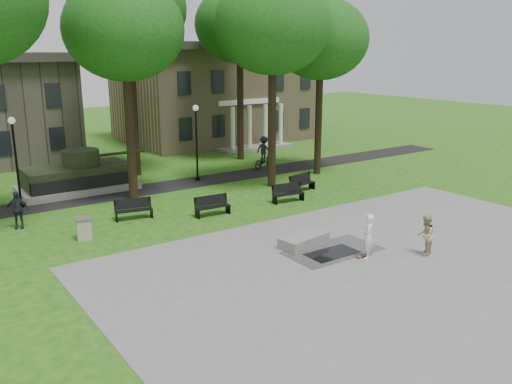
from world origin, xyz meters
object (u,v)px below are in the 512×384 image
concrete_block (304,240)px  friend_watching (425,235)px  skateboarder (368,236)px  trash_bin (84,228)px  park_bench_0 (133,209)px  cyclist (264,155)px

concrete_block → friend_watching: 4.90m
skateboarder → trash_bin: (-8.50, 8.60, -0.43)m
skateboarder → park_bench_0: (-5.61, 10.13, -0.39)m
concrete_block → cyclist: size_ratio=0.98×
friend_watching → trash_bin: (-10.61, 9.70, -0.36)m
skateboarder → cyclist: size_ratio=0.80×
concrete_block → skateboarder: (1.18, -2.48, 0.67)m
cyclist → park_bench_0: bearing=96.0°
concrete_block → trash_bin: trash_bin is taller
concrete_block → park_bench_0: size_ratio=1.19×
concrete_block → friend_watching: bearing=-47.4°
trash_bin → park_bench_0: bearing=27.8°
skateboarder → park_bench_0: skateboarder is taller
concrete_block → trash_bin: size_ratio=2.29×
skateboarder → trash_bin: bearing=-89.7°
cyclist → park_bench_0: 13.29m
concrete_block → cyclist: bearing=60.7°
cyclist → trash_bin: 16.57m
skateboarder → friend_watching: bearing=108.1°
concrete_block → friend_watching: friend_watching is taller
park_bench_0 → cyclist: bearing=37.0°
concrete_block → cyclist: cyclist is taller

